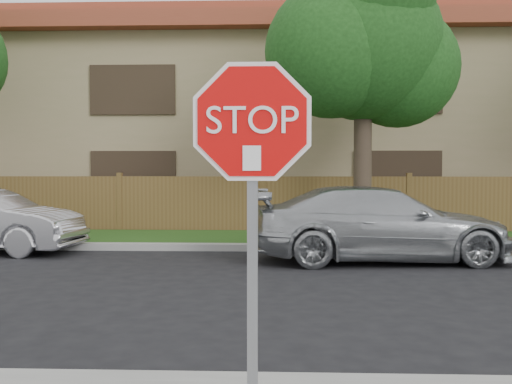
{
  "coord_description": "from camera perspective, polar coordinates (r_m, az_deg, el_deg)",
  "views": [
    {
      "loc": [
        0.47,
        -5.11,
        1.88
      ],
      "look_at": [
        0.3,
        -0.9,
        1.7
      ],
      "focal_mm": 42.0,
      "sensor_mm": 36.0,
      "label": 1
    }
  ],
  "objects": [
    {
      "name": "apartment_building",
      "position": [
        22.17,
        1.08,
        6.73
      ],
      "size": [
        35.2,
        9.2,
        7.2
      ],
      "color": "#998B5F",
      "rests_on": "ground"
    },
    {
      "name": "stop_sign",
      "position": [
        3.63,
        -0.37,
        1.65
      ],
      "size": [
        1.01,
        0.13,
        2.55
      ],
      "color": "gray",
      "rests_on": "sidewalk_near"
    },
    {
      "name": "grass_strip",
      "position": [
        15.03,
        0.49,
        -4.49
      ],
      "size": [
        70.0,
        3.0,
        0.12
      ],
      "primitive_type": "cube",
      "color": "#1E4714",
      "rests_on": "ground"
    },
    {
      "name": "sedan_right",
      "position": [
        12.09,
        11.82,
        -3.0
      ],
      "size": [
        5.22,
        2.39,
        1.48
      ],
      "primitive_type": "imported",
      "rotation": [
        0.0,
        0.0,
        1.63
      ],
      "color": "#ACAFB3",
      "rests_on": "ground"
    },
    {
      "name": "ground",
      "position": [
        5.46,
        -2.9,
        -17.68
      ],
      "size": [
        90.0,
        90.0,
        0.0
      ],
      "primitive_type": "plane",
      "color": "black",
      "rests_on": "ground"
    },
    {
      "name": "tree_mid",
      "position": [
        15.12,
        10.34,
        13.85
      ],
      "size": [
        4.8,
        3.9,
        7.35
      ],
      "color": "#382B21",
      "rests_on": "ground"
    },
    {
      "name": "fence",
      "position": [
        16.55,
        0.67,
        -1.28
      ],
      "size": [
        70.0,
        0.12,
        1.6
      ],
      "primitive_type": "cube",
      "color": "brown",
      "rests_on": "ground"
    },
    {
      "name": "far_curb",
      "position": [
        13.39,
        0.27,
        -5.29
      ],
      "size": [
        70.0,
        0.3,
        0.15
      ],
      "primitive_type": "cube",
      "color": "gray",
      "rests_on": "ground"
    }
  ]
}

